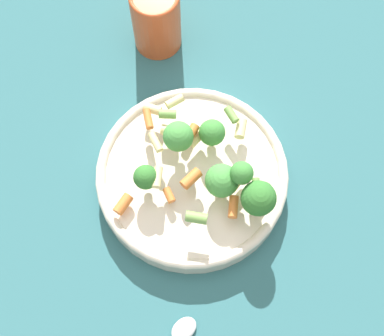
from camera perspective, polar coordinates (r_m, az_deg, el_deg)
The scene contains 4 objects.
ground_plane at distance 0.76m, azimuth 0.00°, elevation -1.42°, with size 3.00×3.00×0.00m, color #2D6066.
bowl at distance 0.74m, azimuth 0.00°, elevation -0.87°, with size 0.26×0.26×0.04m.
pasta_salad at distance 0.69m, azimuth 2.10°, elevation 0.04°, with size 0.21×0.21×0.07m.
cup at distance 0.83m, azimuth -3.84°, elevation 15.62°, with size 0.07×0.07×0.11m.
Camera 1 is at (-0.25, 0.08, 0.72)m, focal length 50.00 mm.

